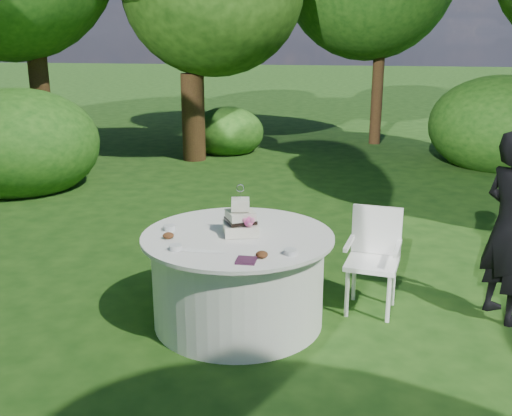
# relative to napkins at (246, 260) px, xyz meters

# --- Properties ---
(ground) EXTENTS (80.00, 80.00, 0.00)m
(ground) POSITION_rel_napkins_xyz_m (-0.17, 0.57, -0.78)
(ground) COLOR #16380F
(ground) RESTS_ON ground
(napkins) EXTENTS (0.14, 0.14, 0.02)m
(napkins) POSITION_rel_napkins_xyz_m (0.00, 0.00, 0.00)
(napkins) COLOR #441D38
(napkins) RESTS_ON table
(feather_plume) EXTENTS (0.48, 0.07, 0.01)m
(feather_plume) POSITION_rel_napkins_xyz_m (-0.41, 0.14, -0.00)
(feather_plume) COLOR white
(feather_plume) RESTS_ON table
(guest) EXTENTS (0.61, 0.70, 1.61)m
(guest) POSITION_rel_napkins_xyz_m (2.02, 1.03, 0.03)
(guest) COLOR black
(guest) RESTS_ON ground
(table) EXTENTS (1.56, 1.56, 0.77)m
(table) POSITION_rel_napkins_xyz_m (-0.17, 0.57, -0.39)
(table) COLOR white
(table) RESTS_ON ground
(cake) EXTENTS (0.33, 0.33, 0.41)m
(cake) POSITION_rel_napkins_xyz_m (-0.15, 0.58, 0.10)
(cake) COLOR white
(cake) RESTS_ON table
(chair) EXTENTS (0.50, 0.49, 0.89)m
(chair) POSITION_rel_napkins_xyz_m (0.93, 1.03, -0.26)
(chair) COLOR white
(chair) RESTS_ON ground
(votives) EXTENTS (1.15, 0.55, 0.04)m
(votives) POSITION_rel_napkins_xyz_m (-0.34, 0.31, 0.01)
(votives) COLOR silver
(votives) RESTS_ON table
(petal_cups) EXTENTS (0.89, 0.38, 0.05)m
(petal_cups) POSITION_rel_napkins_xyz_m (-0.30, 0.24, 0.02)
(petal_cups) COLOR #562D16
(petal_cups) RESTS_ON table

